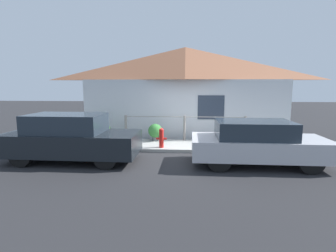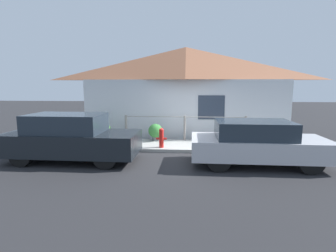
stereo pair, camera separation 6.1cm
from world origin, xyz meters
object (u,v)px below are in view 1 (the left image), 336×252
object	(u,v)px
fire_hydrant	(161,137)
potted_plant_by_fence	(103,130)
car_right	(257,143)
car_left	(71,138)
potted_plant_near_hydrant	(155,131)

from	to	relation	value
fire_hydrant	potted_plant_by_fence	bearing A→B (deg)	155.30
potted_plant_by_fence	car_right	bearing A→B (deg)	-25.99
car_right	potted_plant_by_fence	distance (m)	6.02
car_left	potted_plant_by_fence	xyz separation A→B (m)	(0.16, 2.64, -0.21)
fire_hydrant	potted_plant_by_fence	size ratio (longest dim) A/B	0.98
potted_plant_by_fence	fire_hydrant	bearing A→B (deg)	-24.70
car_left	car_right	distance (m)	5.57
potted_plant_near_hydrant	potted_plant_by_fence	distance (m)	2.11
car_right	fire_hydrant	world-z (taller)	car_right
car_left	potted_plant_by_fence	world-z (taller)	car_left
car_right	fire_hydrant	distance (m)	3.31
car_right	potted_plant_by_fence	bearing A→B (deg)	154.84
car_right	car_left	bearing A→B (deg)	-179.17
car_left	car_right	xyz separation A→B (m)	(5.57, -0.00, -0.06)
car_left	car_right	bearing A→B (deg)	0.92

